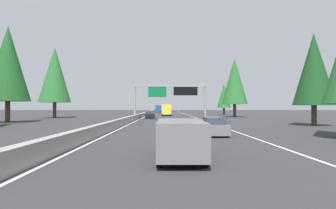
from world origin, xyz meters
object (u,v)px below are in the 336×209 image
at_px(bus_far_left, 158,108).
at_px(conifer_left_mid, 55,75).
at_px(sedan_near_center, 150,115).
at_px(conifer_right_mid, 235,81).
at_px(conifer_right_far, 224,96).
at_px(sedan_far_right, 157,111).
at_px(box_truck_distant_a, 166,110).
at_px(sedan_near_right, 214,127).
at_px(conifer_left_near, 8,63).
at_px(conifer_right_near, 314,69).
at_px(minivan_distant_b, 180,137).
at_px(sign_gantry_overhead, 171,91).

height_order(bus_far_left, conifer_left_mid, conifer_left_mid).
bearing_deg(sedan_near_center, conifer_right_mid, -69.24).
relative_size(conifer_right_mid, conifer_left_mid, 0.90).
relative_size(sedan_near_center, conifer_right_far, 0.47).
xyz_separation_m(bus_far_left, sedan_far_right, (-10.59, 0.31, -1.03)).
distance_m(conifer_right_far, conifer_left_mid, 48.79).
bearing_deg(conifer_right_mid, conifer_right_far, -4.84).
relative_size(box_truck_distant_a, conifer_left_mid, 0.57).
relative_size(sedan_near_right, conifer_right_far, 0.47).
height_order(bus_far_left, conifer_left_near, conifer_left_near).
distance_m(conifer_right_near, conifer_left_mid, 49.21).
height_order(bus_far_left, conifer_right_far, conifer_right_far).
bearing_deg(conifer_right_near, conifer_right_far, 0.63).
bearing_deg(minivan_distant_b, bus_far_left, 1.77).
bearing_deg(sedan_near_right, conifer_right_mid, -15.58).
xyz_separation_m(sedan_near_right, sedan_far_right, (97.90, 7.28, 0.00)).
bearing_deg(conifer_left_near, sedan_far_right, -14.33).
bearing_deg(sedan_near_right, conifer_right_far, -12.20).
distance_m(minivan_distant_b, sedan_near_center, 46.99).
xyz_separation_m(bus_far_left, conifer_right_near, (-96.21, -21.42, 5.22)).
distance_m(sedan_near_right, box_truck_distant_a, 52.78).
bearing_deg(conifer_right_far, sedan_near_right, 167.80).
distance_m(minivan_distant_b, conifer_left_mid, 55.05).
height_order(sign_gantry_overhead, minivan_distant_b, sign_gantry_overhead).
bearing_deg(conifer_right_mid, conifer_left_near, 121.01).
distance_m(sedan_near_right, conifer_left_near, 34.62).
bearing_deg(conifer_right_mid, sedan_near_center, 110.76).
bearing_deg(box_truck_distant_a, sign_gantry_overhead, -178.46).
bearing_deg(minivan_distant_b, conifer_right_far, -12.92).
relative_size(minivan_distant_b, conifer_right_mid, 0.37).
xyz_separation_m(sedan_far_right, sedan_near_center, (-61.69, -0.27, 0.00)).
relative_size(minivan_distant_b, conifer_right_near, 0.44).
bearing_deg(conifer_left_near, sedan_near_right, -126.03).
bearing_deg(bus_far_left, conifer_right_near, -167.45).
bearing_deg(sign_gantry_overhead, conifer_right_near, -131.06).
height_order(sedan_far_right, conifer_right_mid, conifer_right_mid).
distance_m(sign_gantry_overhead, box_truck_distant_a, 25.51).
distance_m(sedan_near_right, conifer_left_mid, 47.73).
bearing_deg(conifer_left_mid, minivan_distant_b, -153.82).
height_order(sedan_near_center, conifer_right_mid, conifer_right_mid).
bearing_deg(conifer_right_near, conifer_right_mid, 4.27).
bearing_deg(conifer_left_near, conifer_right_near, -100.25).
xyz_separation_m(bus_far_left, conifer_left_mid, (-70.26, 20.32, 7.43)).
bearing_deg(sedan_near_right, conifer_right_near, -49.65).
xyz_separation_m(minivan_distant_b, box_truck_distant_a, (63.28, 0.29, 0.66)).
relative_size(bus_far_left, conifer_right_near, 1.01).
relative_size(sedan_near_center, conifer_left_near, 0.31).
relative_size(sedan_near_right, sedan_far_right, 1.00).
distance_m(conifer_right_near, conifer_left_near, 42.39).
height_order(conifer_right_mid, conifer_left_near, conifer_left_near).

